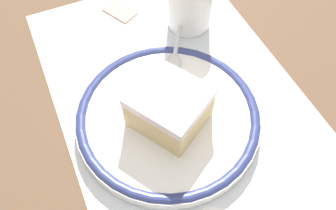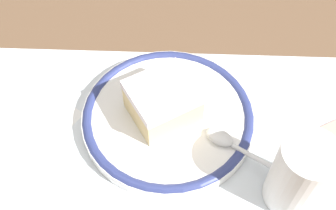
# 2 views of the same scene
# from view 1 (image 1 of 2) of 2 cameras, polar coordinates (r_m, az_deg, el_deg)

# --- Properties ---
(ground_plane) EXTENTS (2.40, 2.40, 0.00)m
(ground_plane) POSITION_cam_1_polar(r_m,az_deg,el_deg) (0.45, 3.61, -2.09)
(ground_plane) COLOR brown
(placemat) EXTENTS (0.54, 0.30, 0.00)m
(placemat) POSITION_cam_1_polar(r_m,az_deg,el_deg) (0.45, 3.61, -2.03)
(placemat) COLOR silver
(placemat) RESTS_ON ground_plane
(plate) EXTENTS (0.22, 0.22, 0.02)m
(plate) POSITION_cam_1_polar(r_m,az_deg,el_deg) (0.44, 0.00, -1.89)
(plate) COLOR white
(plate) RESTS_ON placemat
(cake_slice) EXTENTS (0.11, 0.10, 0.05)m
(cake_slice) POSITION_cam_1_polar(r_m,az_deg,el_deg) (0.41, -0.07, 0.14)
(cake_slice) COLOR beige
(cake_slice) RESTS_ON plate
(spoon) EXTENTS (0.12, 0.08, 0.01)m
(spoon) POSITION_cam_1_polar(r_m,az_deg,el_deg) (0.49, 1.10, 8.10)
(spoon) COLOR silver
(spoon) RESTS_ON plate
(sugar_packet) EXTENTS (0.06, 0.05, 0.01)m
(sugar_packet) POSITION_cam_1_polar(r_m,az_deg,el_deg) (0.58, -7.66, 14.71)
(sugar_packet) COLOR #E5998C
(sugar_packet) RESTS_ON placemat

